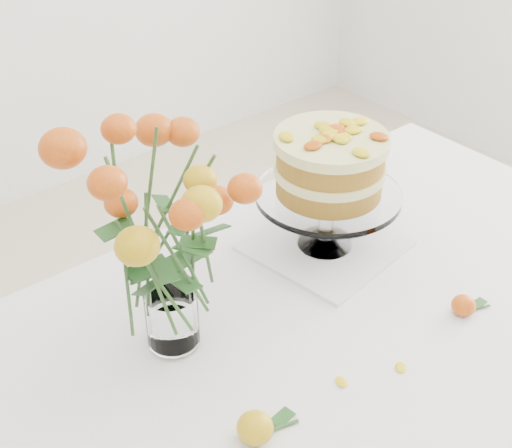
% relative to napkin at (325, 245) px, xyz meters
% --- Properties ---
extents(table, '(1.43, 0.93, 0.76)m').
position_rel_napkin_xyz_m(table, '(-0.12, -0.19, -0.09)').
color(table, tan).
rests_on(table, ground).
extents(napkin, '(0.31, 0.31, 0.01)m').
position_rel_napkin_xyz_m(napkin, '(0.00, 0.00, 0.00)').
color(napkin, silver).
rests_on(napkin, table).
extents(cake_stand, '(0.29, 0.29, 0.26)m').
position_rel_napkin_xyz_m(cake_stand, '(0.00, 0.00, 0.18)').
color(cake_stand, white).
rests_on(cake_stand, napkin).
extents(rose_vase, '(0.38, 0.38, 0.46)m').
position_rel_napkin_xyz_m(rose_vase, '(-0.40, -0.04, 0.26)').
color(rose_vase, white).
rests_on(rose_vase, table).
extents(loose_rose_near, '(0.10, 0.06, 0.05)m').
position_rel_napkin_xyz_m(loose_rose_near, '(-0.42, -0.29, 0.02)').
color(loose_rose_near, gold).
rests_on(loose_rose_near, table).
extents(loose_rose_far, '(0.08, 0.05, 0.04)m').
position_rel_napkin_xyz_m(loose_rose_far, '(0.05, -0.31, 0.01)').
color(loose_rose_far, '#BD3809').
rests_on(loose_rose_far, table).
extents(stray_petal_a, '(0.03, 0.02, 0.00)m').
position_rel_napkin_xyz_m(stray_petal_a, '(-0.24, -0.29, -0.00)').
color(stray_petal_a, yellow).
rests_on(stray_petal_a, table).
extents(stray_petal_b, '(0.03, 0.02, 0.00)m').
position_rel_napkin_xyz_m(stray_petal_b, '(-0.14, -0.33, -0.00)').
color(stray_petal_b, yellow).
rests_on(stray_petal_b, table).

